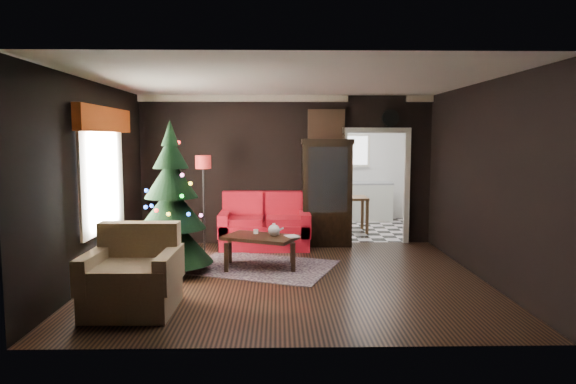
{
  "coord_description": "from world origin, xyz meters",
  "views": [
    {
      "loc": [
        -0.17,
        -7.29,
        2.01
      ],
      "look_at": [
        0.0,
        0.9,
        1.15
      ],
      "focal_mm": 32.26,
      "sensor_mm": 36.0,
      "label": 1
    }
  ],
  "objects_px": {
    "loveseat": "(265,221)",
    "christmas_tree": "(172,203)",
    "floor_lamp": "(204,205)",
    "wall_clock": "(390,118)",
    "armchair": "(132,272)",
    "teapot": "(274,230)",
    "coffee_table": "(260,251)",
    "kitchen_table": "(350,214)",
    "curio_cabinet": "(327,195)"
  },
  "relations": [
    {
      "from": "coffee_table",
      "to": "kitchen_table",
      "type": "height_order",
      "value": "kitchen_table"
    },
    {
      "from": "kitchen_table",
      "to": "curio_cabinet",
      "type": "bearing_deg",
      "value": -114.44
    },
    {
      "from": "floor_lamp",
      "to": "teapot",
      "type": "relative_size",
      "value": 8.46
    },
    {
      "from": "teapot",
      "to": "wall_clock",
      "type": "relative_size",
      "value": 0.64
    },
    {
      "from": "armchair",
      "to": "teapot",
      "type": "distance_m",
      "value": 2.56
    },
    {
      "from": "floor_lamp",
      "to": "armchair",
      "type": "distance_m",
      "value": 3.24
    },
    {
      "from": "teapot",
      "to": "wall_clock",
      "type": "height_order",
      "value": "wall_clock"
    },
    {
      "from": "armchair",
      "to": "kitchen_table",
      "type": "height_order",
      "value": "armchair"
    },
    {
      "from": "wall_clock",
      "to": "floor_lamp",
      "type": "bearing_deg",
      "value": -169.2
    },
    {
      "from": "coffee_table",
      "to": "wall_clock",
      "type": "distance_m",
      "value": 3.69
    },
    {
      "from": "christmas_tree",
      "to": "armchair",
      "type": "xyz_separation_m",
      "value": [
        -0.12,
        -1.72,
        -0.59
      ]
    },
    {
      "from": "loveseat",
      "to": "floor_lamp",
      "type": "height_order",
      "value": "floor_lamp"
    },
    {
      "from": "armchair",
      "to": "coffee_table",
      "type": "relative_size",
      "value": 0.96
    },
    {
      "from": "kitchen_table",
      "to": "armchair",
      "type": "bearing_deg",
      "value": -122.53
    },
    {
      "from": "christmas_tree",
      "to": "teapot",
      "type": "height_order",
      "value": "christmas_tree"
    },
    {
      "from": "loveseat",
      "to": "wall_clock",
      "type": "xyz_separation_m",
      "value": [
        2.35,
        0.4,
        1.88
      ]
    },
    {
      "from": "armchair",
      "to": "coffee_table",
      "type": "distance_m",
      "value": 2.45
    },
    {
      "from": "loveseat",
      "to": "floor_lamp",
      "type": "bearing_deg",
      "value": -166.72
    },
    {
      "from": "christmas_tree",
      "to": "curio_cabinet",
      "type": "bearing_deg",
      "value": 38.19
    },
    {
      "from": "armchair",
      "to": "wall_clock",
      "type": "bearing_deg",
      "value": 46.45
    },
    {
      "from": "teapot",
      "to": "loveseat",
      "type": "bearing_deg",
      "value": 96.73
    },
    {
      "from": "loveseat",
      "to": "armchair",
      "type": "distance_m",
      "value": 3.74
    },
    {
      "from": "armchair",
      "to": "teapot",
      "type": "height_order",
      "value": "armchair"
    },
    {
      "from": "floor_lamp",
      "to": "kitchen_table",
      "type": "xyz_separation_m",
      "value": [
        2.87,
        1.9,
        -0.45
      ]
    },
    {
      "from": "armchair",
      "to": "teapot",
      "type": "bearing_deg",
      "value": 51.44
    },
    {
      "from": "floor_lamp",
      "to": "wall_clock",
      "type": "height_order",
      "value": "wall_clock"
    },
    {
      "from": "christmas_tree",
      "to": "wall_clock",
      "type": "bearing_deg",
      "value": 30.08
    },
    {
      "from": "loveseat",
      "to": "armchair",
      "type": "bearing_deg",
      "value": -112.83
    },
    {
      "from": "loveseat",
      "to": "christmas_tree",
      "type": "bearing_deg",
      "value": -127.55
    },
    {
      "from": "armchair",
      "to": "coffee_table",
      "type": "height_order",
      "value": "armchair"
    },
    {
      "from": "loveseat",
      "to": "coffee_table",
      "type": "bearing_deg",
      "value": -91.35
    },
    {
      "from": "christmas_tree",
      "to": "armchair",
      "type": "relative_size",
      "value": 2.18
    },
    {
      "from": "christmas_tree",
      "to": "wall_clock",
      "type": "distance_m",
      "value": 4.46
    },
    {
      "from": "curio_cabinet",
      "to": "floor_lamp",
      "type": "distance_m",
      "value": 2.27
    },
    {
      "from": "curio_cabinet",
      "to": "kitchen_table",
      "type": "distance_m",
      "value": 1.67
    },
    {
      "from": "floor_lamp",
      "to": "wall_clock",
      "type": "relative_size",
      "value": 5.45
    },
    {
      "from": "christmas_tree",
      "to": "coffee_table",
      "type": "height_order",
      "value": "christmas_tree"
    },
    {
      "from": "wall_clock",
      "to": "armchair",
      "type": "bearing_deg",
      "value": -134.64
    },
    {
      "from": "curio_cabinet",
      "to": "coffee_table",
      "type": "height_order",
      "value": "curio_cabinet"
    },
    {
      "from": "christmas_tree",
      "to": "wall_clock",
      "type": "height_order",
      "value": "wall_clock"
    },
    {
      "from": "christmas_tree",
      "to": "coffee_table",
      "type": "bearing_deg",
      "value": 11.85
    },
    {
      "from": "coffee_table",
      "to": "wall_clock",
      "type": "bearing_deg",
      "value": 37.95
    },
    {
      "from": "floor_lamp",
      "to": "teapot",
      "type": "bearing_deg",
      "value": -44.74
    },
    {
      "from": "teapot",
      "to": "curio_cabinet",
      "type": "bearing_deg",
      "value": 60.26
    },
    {
      "from": "loveseat",
      "to": "teapot",
      "type": "relative_size",
      "value": 8.25
    },
    {
      "from": "wall_clock",
      "to": "kitchen_table",
      "type": "distance_m",
      "value": 2.43
    },
    {
      "from": "loveseat",
      "to": "christmas_tree",
      "type": "xyz_separation_m",
      "value": [
        -1.33,
        -1.73,
        0.55
      ]
    },
    {
      "from": "coffee_table",
      "to": "kitchen_table",
      "type": "relative_size",
      "value": 1.45
    },
    {
      "from": "christmas_tree",
      "to": "teapot",
      "type": "bearing_deg",
      "value": 9.26
    },
    {
      "from": "christmas_tree",
      "to": "kitchen_table",
      "type": "distance_m",
      "value": 4.66
    }
  ]
}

